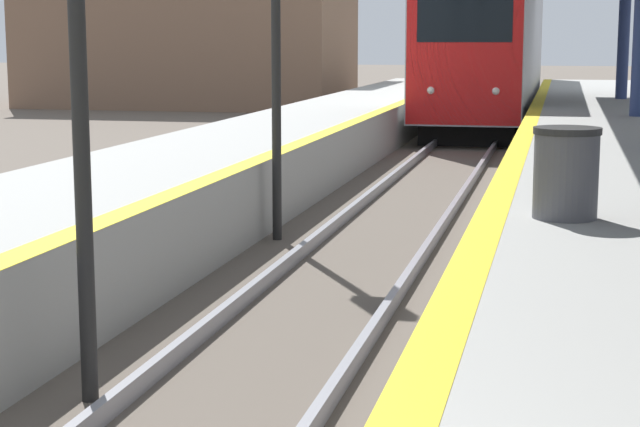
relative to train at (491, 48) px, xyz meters
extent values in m
cube|color=black|center=(0.00, 0.07, -2.00)|extent=(2.31, 16.39, 0.55)
cube|color=#99999E|center=(0.00, 0.07, 0.12)|extent=(2.71, 18.21, 3.68)
cube|color=red|center=(0.00, -8.95, 0.12)|extent=(2.66, 0.16, 3.61)
cube|color=black|center=(0.00, -9.01, 0.76)|extent=(2.17, 0.06, 1.10)
sphere|color=white|center=(-0.75, -9.01, -0.90)|extent=(0.18, 0.18, 0.18)
sphere|color=white|center=(0.75, -9.01, -0.90)|extent=(0.18, 0.18, 0.18)
cylinder|color=black|center=(-1.00, -27.00, -0.37)|extent=(0.12, 0.12, 3.82)
cylinder|color=black|center=(-1.30, -20.68, -0.37)|extent=(0.12, 0.12, 3.82)
cylinder|color=navy|center=(3.74, -4.54, 0.46)|extent=(0.30, 0.30, 3.47)
cylinder|color=#4C4C51|center=(2.30, -24.18, -0.90)|extent=(0.57, 0.57, 0.75)
cylinder|color=#262626|center=(2.30, -24.18, -0.50)|extent=(0.60, 0.60, 0.06)
cube|color=brown|center=(-11.70, 5.25, 0.40)|extent=(11.77, 6.58, 5.35)
camera|label=1|loc=(2.26, -33.84, 0.32)|focal=60.00mm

